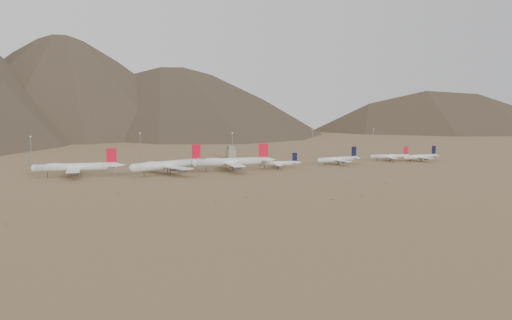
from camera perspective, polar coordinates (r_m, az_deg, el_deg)
name	(u,v)px	position (r m, az deg, el deg)	size (l,w,h in m)	color
ground	(245,175)	(434.85, -1.12, -1.47)	(3000.00, 3000.00, 0.00)	olive
mountain_ridge	(102,56)	(1315.97, -15.11, 9.96)	(4400.00, 1000.00, 300.00)	brown
widebody_west	(76,167)	(445.86, -17.57, -0.67)	(68.30, 52.83, 20.31)	silver
widebody_centre	(168,165)	(441.62, -8.80, -0.46)	(68.44, 54.89, 21.51)	silver
widebody_east	(232,162)	(458.59, -2.45, -0.16)	(71.58, 55.04, 21.25)	silver
narrowbody_a	(279,163)	(475.88, 2.28, -0.32)	(37.92, 27.84, 12.68)	silver
narrowbody_b	(339,159)	(503.92, 8.28, 0.08)	(46.48, 33.74, 15.39)	silver
narrowbody_c	(391,156)	(544.27, 13.32, 0.36)	(40.34, 29.68, 13.53)	silver
narrowbody_d	(421,156)	(548.10, 16.19, 0.34)	(42.22, 30.46, 13.94)	silver
control_tower	(231,153)	(556.59, -2.52, 0.75)	(8.00, 8.00, 12.00)	gray
mast_far_west	(31,149)	(528.57, -21.59, 1.00)	(2.00, 0.60, 25.70)	gray
mast_west	(140,145)	(550.92, -11.50, 1.50)	(2.00, 0.60, 25.70)	gray
mast_centre	(232,144)	(545.08, -2.37, 1.57)	(2.00, 0.60, 25.70)	gray
mast_east	(312,139)	(614.90, 5.66, 2.06)	(2.00, 0.60, 25.70)	gray
mast_far_east	(373,139)	(625.16, 11.66, 2.03)	(2.00, 0.60, 25.70)	gray
desert_scrub	(284,195)	(342.67, 2.80, -3.50)	(445.49, 170.91, 0.85)	olive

